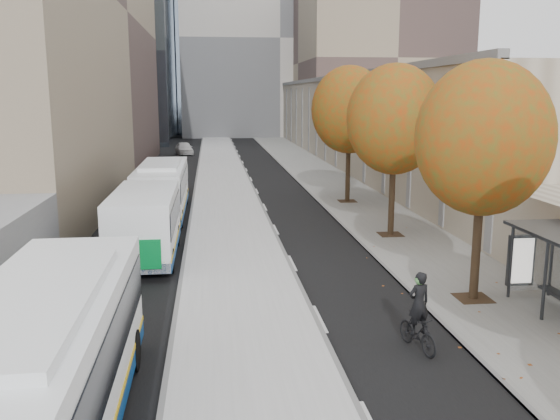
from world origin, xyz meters
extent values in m
cube|color=#B7B7B7|center=(-3.88, 35.00, 0.07)|extent=(4.25, 150.00, 0.15)
cube|color=gray|center=(4.12, 35.00, 0.04)|extent=(4.75, 150.00, 0.08)
cube|color=gray|center=(15.50, 64.00, 4.00)|extent=(18.00, 92.00, 8.00)
cube|color=#AFA9A1|center=(6.00, 96.00, 15.00)|extent=(30.00, 18.00, 30.00)
cylinder|color=#2D2214|center=(3.60, 13.00, 1.70)|extent=(0.28, 0.28, 3.24)
sphere|color=#3B601D|center=(3.60, 13.00, 5.26)|extent=(4.20, 4.20, 4.20)
cylinder|color=#2D2214|center=(3.60, 22.00, 1.77)|extent=(0.28, 0.28, 3.38)
sphere|color=#3B601D|center=(3.60, 22.00, 5.48)|extent=(4.40, 4.40, 4.40)
cylinder|color=#2D2214|center=(3.60, 31.00, 1.83)|extent=(0.28, 0.28, 3.51)
sphere|color=#3B601D|center=(3.60, 31.00, 5.70)|extent=(4.60, 4.60, 4.60)
cube|color=white|center=(-7.47, 24.42, 1.40)|extent=(2.44, 16.75, 2.79)
cube|color=black|center=(-7.47, 24.42, 1.91)|extent=(2.50, 16.08, 0.97)
cube|color=#01712D|center=(-7.47, 16.08, 1.07)|extent=(1.77, 0.06, 1.08)
imported|color=black|center=(0.48, 9.55, 0.50)|extent=(0.86, 1.73, 1.00)
imported|color=black|center=(0.48, 9.55, 1.29)|extent=(0.69, 0.54, 1.68)
sphere|color=#569B4E|center=(0.48, 9.55, 1.92)|extent=(0.26, 0.26, 0.26)
imported|color=silver|center=(-7.69, 62.38, 0.71)|extent=(2.35, 4.40, 1.42)
camera|label=1|loc=(-4.78, -4.48, 6.59)|focal=38.00mm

